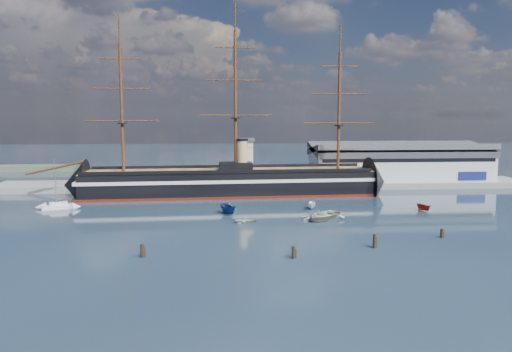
{
  "coord_description": "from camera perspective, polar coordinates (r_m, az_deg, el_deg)",
  "views": [
    {
      "loc": [
        -6.61,
        -92.79,
        24.74
      ],
      "look_at": [
        3.2,
        35.0,
        9.0
      ],
      "focal_mm": 35.0,
      "sensor_mm": 36.0,
      "label": 1
    }
  ],
  "objects": [
    {
      "name": "quay_tower",
      "position": [
        166.74,
        -1.07,
        1.84
      ],
      "size": [
        5.0,
        5.0,
        15.0
      ],
      "color": "silver",
      "rests_on": "ground"
    },
    {
      "name": "ground",
      "position": [
        135.23,
        -1.52,
        -3.54
      ],
      "size": [
        600.0,
        600.0,
        0.0
      ],
      "primitive_type": "plane",
      "color": "#172334",
      "rests_on": "ground"
    },
    {
      "name": "piling_near_right",
      "position": [
        96.68,
        13.37,
        -8.02
      ],
      "size": [
        0.64,
        0.64,
        3.37
      ],
      "primitive_type": "cylinder",
      "color": "black",
      "rests_on": "ground"
    },
    {
      "name": "motorboat_c",
      "position": [
        132.79,
        6.41,
        -3.78
      ],
      "size": [
        6.34,
        3.62,
        2.39
      ],
      "primitive_type": "imported",
      "rotation": [
        0.0,
        0.0,
        -0.25
      ],
      "color": "white",
      "rests_on": "ground"
    },
    {
      "name": "piling_near_mid",
      "position": [
        87.83,
        4.3,
        -9.38
      ],
      "size": [
        0.64,
        0.64,
        2.89
      ],
      "primitive_type": "cylinder",
      "color": "black",
      "rests_on": "ground"
    },
    {
      "name": "motorboat_b",
      "position": [
        115.32,
        -1.13,
        -5.39
      ],
      "size": [
        1.34,
        3.18,
        1.47
      ],
      "primitive_type": "imported",
      "rotation": [
        0.0,
        0.0,
        1.54
      ],
      "color": "beige",
      "rests_on": "ground"
    },
    {
      "name": "sailboat",
      "position": [
        141.82,
        -21.64,
        -3.19
      ],
      "size": [
        8.67,
        5.23,
        13.36
      ],
      "rotation": [
        0.0,
        0.0,
        0.36
      ],
      "color": "white",
      "rests_on": "ground"
    },
    {
      "name": "quay",
      "position": [
        171.4,
        1.22,
        -1.3
      ],
      "size": [
        180.0,
        18.0,
        2.0
      ],
      "primitive_type": "cube",
      "color": "slate",
      "rests_on": "ground"
    },
    {
      "name": "warehouse",
      "position": [
        185.23,
        16.05,
        1.54
      ],
      "size": [
        63.0,
        21.0,
        11.6
      ],
      "color": "#B7BABC",
      "rests_on": "ground"
    },
    {
      "name": "warship",
      "position": [
        154.19,
        -3.71,
        -0.73
      ],
      "size": [
        113.25,
        20.52,
        53.94
      ],
      "rotation": [
        0.0,
        0.0,
        0.05
      ],
      "color": "black",
      "rests_on": "ground"
    },
    {
      "name": "motorboat_f",
      "position": [
        136.83,
        18.61,
        -3.79
      ],
      "size": [
        5.77,
        3.74,
        2.17
      ],
      "primitive_type": "imported",
      "rotation": [
        0.0,
        0.0,
        0.35
      ],
      "color": "maroon",
      "rests_on": "ground"
    },
    {
      "name": "motorboat_d",
      "position": [
        129.01,
        -2.95,
        -4.06
      ],
      "size": [
        7.1,
        6.52,
        2.48
      ],
      "primitive_type": "imported",
      "rotation": [
        0.0,
        0.0,
        0.68
      ],
      "color": "silver",
      "rests_on": "ground"
    },
    {
      "name": "motorboat_a",
      "position": [
        125.51,
        -3.16,
        -4.38
      ],
      "size": [
        8.04,
        6.0,
        3.05
      ],
      "primitive_type": "imported",
      "rotation": [
        0.0,
        0.0,
        0.48
      ],
      "color": "navy",
      "rests_on": "ground"
    },
    {
      "name": "piling_far_right",
      "position": [
        108.33,
        20.45,
        -6.65
      ],
      "size": [
        0.64,
        0.64,
        2.62
      ],
      "primitive_type": "cylinder",
      "color": "black",
      "rests_on": "ground"
    },
    {
      "name": "motorboat_e",
      "position": [
        118.89,
        6.55,
        -5.06
      ],
      "size": [
        2.95,
        3.19,
        1.45
      ],
      "primitive_type": "imported",
      "rotation": [
        0.0,
        0.0,
        0.88
      ],
      "color": "silver",
      "rests_on": "ground"
    },
    {
      "name": "piling_near_left",
      "position": [
        90.38,
        -12.86,
        -9.06
      ],
      "size": [
        0.64,
        0.64,
        3.11
      ],
      "primitive_type": "cylinder",
      "color": "black",
      "rests_on": "ground"
    },
    {
      "name": "motorboat_g",
      "position": [
        119.88,
        7.74,
        -4.97
      ],
      "size": [
        6.6,
        6.41,
        3.07
      ],
      "primitive_type": "imported",
      "rotation": [
        0.0,
        0.0,
        -0.75
      ],
      "color": "beige",
      "rests_on": "ground"
    }
  ]
}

